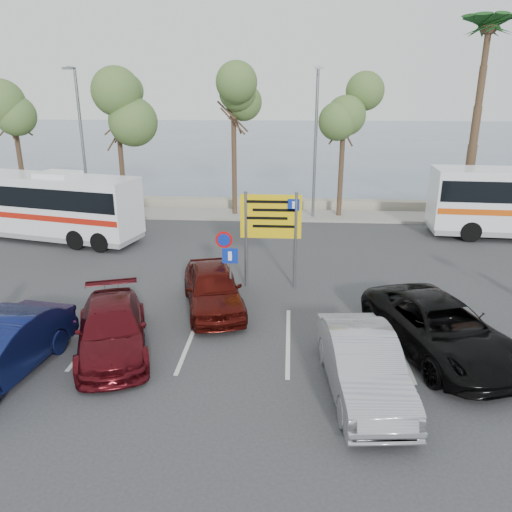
# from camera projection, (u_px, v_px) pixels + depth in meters

# --- Properties ---
(ground) EXTENTS (120.00, 120.00, 0.00)m
(ground) POSITION_uv_depth(u_px,v_px,m) (234.00, 324.00, 15.77)
(ground) COLOR #313134
(ground) RESTS_ON ground
(kerb_strip) EXTENTS (44.00, 2.40, 0.15)m
(kerb_strip) POSITION_uv_depth(u_px,v_px,m) (261.00, 215.00, 28.98)
(kerb_strip) COLOR gray
(kerb_strip) RESTS_ON ground
(seawall) EXTENTS (48.00, 0.80, 0.60)m
(seawall) POSITION_uv_depth(u_px,v_px,m) (262.00, 204.00, 30.80)
(seawall) COLOR gray
(seawall) RESTS_ON ground
(sea) EXTENTS (140.00, 140.00, 0.00)m
(sea) POSITION_uv_depth(u_px,v_px,m) (279.00, 139.00, 72.50)
(sea) COLOR #414F68
(sea) RESTS_ON ground
(tree_far_left) EXTENTS (3.20, 3.20, 7.60)m
(tree_far_left) POSITION_uv_depth(u_px,v_px,m) (11.00, 102.00, 27.88)
(tree_far_left) COLOR #382619
(tree_far_left) RESTS_ON kerb_strip
(tree_left) EXTENTS (3.20, 3.20, 7.20)m
(tree_left) POSITION_uv_depth(u_px,v_px,m) (117.00, 108.00, 27.60)
(tree_left) COLOR #382619
(tree_left) RESTS_ON kerb_strip
(tree_mid) EXTENTS (3.20, 3.20, 8.00)m
(tree_mid) POSITION_uv_depth(u_px,v_px,m) (233.00, 96.00, 26.98)
(tree_mid) COLOR #382619
(tree_mid) RESTS_ON kerb_strip
(tree_right) EXTENTS (3.20, 3.20, 7.40)m
(tree_right) POSITION_uv_depth(u_px,v_px,m) (344.00, 106.00, 26.75)
(tree_right) COLOR #382619
(tree_right) RESTS_ON kerb_strip
(palm_tree) EXTENTS (4.80, 4.80, 11.20)m
(palm_tree) POSITION_uv_depth(u_px,v_px,m) (489.00, 30.00, 25.12)
(palm_tree) COLOR #382619
(palm_tree) RESTS_ON kerb_strip
(street_lamp_left) EXTENTS (0.45, 1.15, 8.01)m
(street_lamp_left) POSITION_uv_depth(u_px,v_px,m) (81.00, 135.00, 27.72)
(street_lamp_left) COLOR slate
(street_lamp_left) RESTS_ON kerb_strip
(street_lamp_right) EXTENTS (0.45, 1.15, 8.01)m
(street_lamp_right) POSITION_uv_depth(u_px,v_px,m) (316.00, 136.00, 26.89)
(street_lamp_right) COLOR slate
(street_lamp_right) RESTS_ON kerb_strip
(direction_sign) EXTENTS (2.20, 0.12, 3.60)m
(direction_sign) POSITION_uv_depth(u_px,v_px,m) (271.00, 224.00, 17.95)
(direction_sign) COLOR slate
(direction_sign) RESTS_ON ground
(sign_no_stop) EXTENTS (0.60, 0.08, 2.35)m
(sign_no_stop) POSITION_uv_depth(u_px,v_px,m) (224.00, 252.00, 17.56)
(sign_no_stop) COLOR slate
(sign_no_stop) RESTS_ON ground
(sign_parking) EXTENTS (0.50, 0.07, 2.25)m
(sign_parking) POSITION_uv_depth(u_px,v_px,m) (230.00, 271.00, 16.06)
(sign_parking) COLOR slate
(sign_parking) RESTS_ON ground
(lane_markings) EXTENTS (12.02, 4.20, 0.01)m
(lane_markings) POSITION_uv_depth(u_px,v_px,m) (193.00, 337.00, 14.89)
(lane_markings) COLOR silver
(lane_markings) RESTS_ON ground
(coach_bus_left) EXTENTS (11.02, 4.80, 3.36)m
(coach_bus_left) POSITION_uv_depth(u_px,v_px,m) (34.00, 207.00, 24.34)
(coach_bus_left) COLOR white
(coach_bus_left) RESTS_ON ground
(car_maroon) EXTENTS (3.25, 4.97, 1.34)m
(car_maroon) POSITION_uv_depth(u_px,v_px,m) (112.00, 329.00, 13.96)
(car_maroon) COLOR #510D13
(car_maroon) RESTS_ON ground
(car_red) EXTENTS (2.87, 4.74, 1.51)m
(car_red) POSITION_uv_depth(u_px,v_px,m) (213.00, 288.00, 16.61)
(car_red) COLOR #460E0A
(car_red) RESTS_ON ground
(suv_black) EXTENTS (4.04, 5.94, 1.51)m
(suv_black) POSITION_uv_depth(u_px,v_px,m) (440.00, 328.00, 13.83)
(suv_black) COLOR black
(suv_black) RESTS_ON ground
(car_silver_b) EXTENTS (2.03, 4.70, 1.50)m
(car_silver_b) POSITION_uv_depth(u_px,v_px,m) (363.00, 365.00, 11.99)
(car_silver_b) COLOR #9B9BA1
(car_silver_b) RESTS_ON ground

